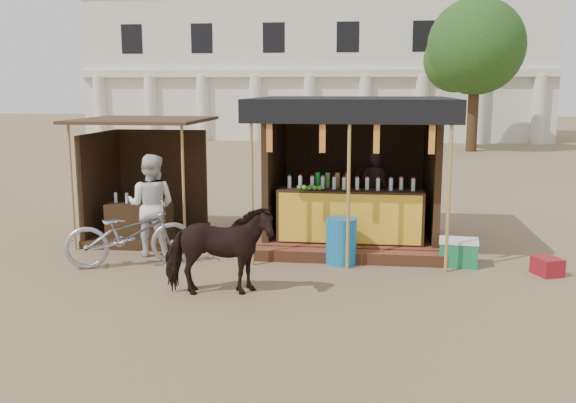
{
  "coord_description": "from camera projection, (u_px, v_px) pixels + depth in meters",
  "views": [
    {
      "loc": [
        1.34,
        -8.79,
        2.98
      ],
      "look_at": [
        0.0,
        1.6,
        1.1
      ],
      "focal_mm": 40.0,
      "sensor_mm": 36.0,
      "label": 1
    }
  ],
  "objects": [
    {
      "name": "background_building",
      "position": [
        316.0,
        70.0,
        38.06
      ],
      "size": [
        26.0,
        7.45,
        8.18
      ],
      "color": "silver",
      "rests_on": "ground"
    },
    {
      "name": "secondary_stall",
      "position": [
        140.0,
        196.0,
        12.69
      ],
      "size": [
        2.4,
        2.4,
        2.38
      ],
      "color": "#332312",
      "rests_on": "ground"
    },
    {
      "name": "blue_barrel",
      "position": [
        341.0,
        241.0,
        10.89
      ],
      "size": [
        0.57,
        0.57,
        0.79
      ],
      "primitive_type": "cylinder",
      "rotation": [
        0.0,
        0.0,
        0.1
      ],
      "color": "#176DAF",
      "rests_on": "ground"
    },
    {
      "name": "motorbike",
      "position": [
        130.0,
        234.0,
        10.72
      ],
      "size": [
        2.23,
        1.48,
        1.11
      ],
      "primitive_type": "imported",
      "rotation": [
        0.0,
        0.0,
        1.96
      ],
      "color": "#9898A0",
      "rests_on": "ground"
    },
    {
      "name": "main_stall",
      "position": [
        353.0,
        191.0,
        12.24
      ],
      "size": [
        3.6,
        3.61,
        2.78
      ],
      "color": "brown",
      "rests_on": "ground"
    },
    {
      "name": "bystander",
      "position": [
        151.0,
        205.0,
        11.38
      ],
      "size": [
        0.9,
        0.71,
        1.81
      ],
      "primitive_type": "imported",
      "rotation": [
        0.0,
        0.0,
        3.12
      ],
      "color": "silver",
      "rests_on": "ground"
    },
    {
      "name": "ground",
      "position": [
        274.0,
        296.0,
        9.28
      ],
      "size": [
        120.0,
        120.0,
        0.0
      ],
      "primitive_type": "plane",
      "color": "#846B4C",
      "rests_on": "ground"
    },
    {
      "name": "red_crate",
      "position": [
        547.0,
        266.0,
        10.27
      ],
      "size": [
        0.49,
        0.54,
        0.29
      ],
      "primitive_type": "cube",
      "rotation": [
        0.0,
        0.0,
        0.38
      ],
      "color": "maroon",
      "rests_on": "ground"
    },
    {
      "name": "cow",
      "position": [
        219.0,
        250.0,
        9.19
      ],
      "size": [
        1.68,
        1.0,
        1.33
      ],
      "primitive_type": "imported",
      "rotation": [
        0.0,
        0.0,
        1.76
      ],
      "color": "black",
      "rests_on": "ground"
    },
    {
      "name": "tree",
      "position": [
        471.0,
        50.0,
        29.34
      ],
      "size": [
        4.5,
        4.4,
        7.0
      ],
      "color": "#382314",
      "rests_on": "ground"
    },
    {
      "name": "cooler",
      "position": [
        458.0,
        252.0,
        10.79
      ],
      "size": [
        0.69,
        0.51,
        0.46
      ],
      "color": "#1A7545",
      "rests_on": "ground"
    }
  ]
}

